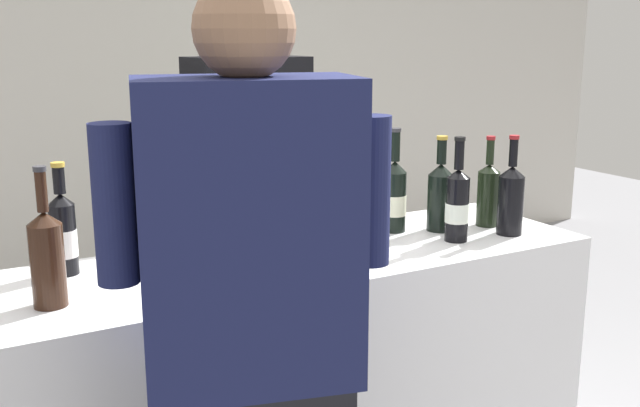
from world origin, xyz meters
TOP-DOWN VIEW (x-y plane):
  - wall_back at (0.00, 2.60)m, footprint 8.00×0.10m
  - counter at (0.00, 0.00)m, footprint 1.82×0.57m
  - wine_bottle_0 at (0.51, -0.10)m, footprint 0.07×0.07m
  - wine_bottle_1 at (0.40, 0.09)m, footprint 0.08×0.08m
  - wine_bottle_2 at (0.72, 0.00)m, footprint 0.07×0.07m
  - wine_bottle_3 at (0.54, 0.03)m, footprint 0.08×0.08m
  - wine_bottle_4 at (-0.63, 0.16)m, footprint 0.07×0.07m
  - wine_bottle_5 at (0.71, -0.12)m, footprint 0.08×0.08m
  - wine_bottle_6 at (-0.71, -0.07)m, footprint 0.08×0.08m
  - wine_glass at (-0.00, -0.07)m, footprint 0.07×0.07m
  - person_server at (0.08, 0.55)m, footprint 0.56×0.25m
  - person_guest at (-0.40, -0.55)m, footprint 0.57×0.34m
  - potted_shrub at (0.50, 1.19)m, footprint 0.54×0.52m

SIDE VIEW (x-z plane):
  - counter at x=0.00m, z-range 0.00..0.95m
  - person_guest at x=-0.40m, z-range -0.02..1.68m
  - person_server at x=0.08m, z-range -0.02..1.68m
  - potted_shrub at x=0.50m, z-range 0.22..1.45m
  - wine_bottle_2 at x=0.72m, z-range 0.91..1.22m
  - wine_bottle_4 at x=-0.63m, z-range 0.91..1.22m
  - wine_bottle_0 at x=0.51m, z-range 0.90..1.23m
  - wine_bottle_5 at x=0.71m, z-range 0.91..1.23m
  - wine_bottle_1 at x=0.40m, z-range 0.90..1.24m
  - wine_bottle_3 at x=0.54m, z-range 0.91..1.23m
  - wine_bottle_6 at x=-0.71m, z-range 0.90..1.25m
  - wine_glass at x=0.00m, z-range 0.98..1.19m
  - wall_back at x=0.00m, z-range 0.00..2.80m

